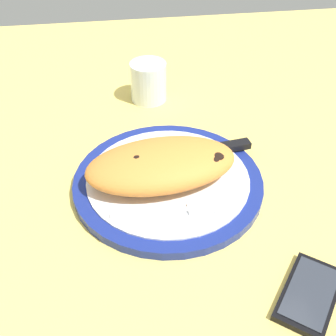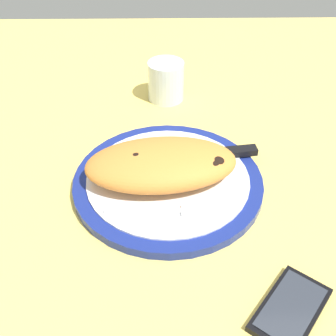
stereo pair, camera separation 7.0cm
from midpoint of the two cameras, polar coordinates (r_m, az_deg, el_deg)
name	(u,v)px [view 1 (the left image)]	position (r cm, az deg, el deg)	size (l,w,h in cm)	color
ground_plane	(168,192)	(73.42, -2.73, -3.33)	(150.00, 150.00, 3.00)	#EACC60
plate	(168,182)	(71.81, -2.78, -1.93)	(31.35, 31.35, 1.86)	navy
calzone	(161,163)	(69.59, -3.80, 0.54)	(25.49, 15.14, 5.65)	orange
fork	(173,211)	(65.28, -2.41, -5.77)	(15.69, 2.33, 0.40)	silver
knife	(203,152)	(75.65, 2.07, 2.04)	(25.07, 5.24, 1.20)	silver
smartphone	(310,294)	(59.64, 14.89, -15.95)	(12.12, 12.92, 1.16)	black
water_glass	(147,84)	(93.63, -4.93, 10.88)	(7.59, 7.59, 8.34)	silver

